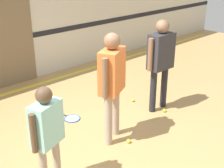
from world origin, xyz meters
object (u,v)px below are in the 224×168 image
object	(u,v)px
person_instructor	(112,77)
tennis_ball_stray_left	(133,100)
tennis_ball_stray_right	(164,110)
tennis_ball_by_spare_racket	(61,120)
racket_spare_on_floor	(71,118)
person_student_right	(161,56)
person_student_left	(47,129)
tennis_ball_near_instructor	(129,141)

from	to	relation	value
person_instructor	tennis_ball_stray_left	world-z (taller)	person_instructor
tennis_ball_stray_right	tennis_ball_by_spare_racket	bearing A→B (deg)	147.60
racket_spare_on_floor	person_student_right	bearing A→B (deg)	-127.68
person_instructor	tennis_ball_stray_right	xyz separation A→B (m)	(1.33, -0.01, -1.04)
person_student_left	racket_spare_on_floor	distance (m)	1.98
person_instructor	tennis_ball_stray_left	xyz separation A→B (m)	(1.22, 0.70, -1.04)
person_instructor	tennis_ball_stray_right	bearing A→B (deg)	-27.12
tennis_ball_by_spare_racket	tennis_ball_stray_left	xyz separation A→B (m)	(1.50, -0.32, 0.00)
person_student_left	person_student_right	bearing A→B (deg)	-9.35
tennis_ball_stray_left	tennis_ball_stray_right	bearing A→B (deg)	-81.09
person_student_right	tennis_ball_stray_right	world-z (taller)	person_student_right
person_instructor	tennis_ball_by_spare_racket	bearing A→B (deg)	79.03
tennis_ball_stray_left	person_student_right	bearing A→B (deg)	-75.89
racket_spare_on_floor	tennis_ball_near_instructor	distance (m)	1.26
person_student_right	tennis_ball_near_instructor	xyz separation A→B (m)	(-1.25, -0.44, -1.02)
person_student_right	racket_spare_on_floor	distance (m)	1.95
person_instructor	tennis_ball_by_spare_racket	xyz separation A→B (m)	(-0.28, 1.01, -1.04)
person_student_right	racket_spare_on_floor	size ratio (longest dim) A/B	3.22
person_instructor	person_student_left	distance (m)	1.39
tennis_ball_by_spare_racket	tennis_ball_stray_left	size ratio (longest dim) A/B	1.00
tennis_ball_stray_left	tennis_ball_near_instructor	bearing A→B (deg)	-139.08
tennis_ball_near_instructor	tennis_ball_stray_left	bearing A→B (deg)	40.92
person_student_right	tennis_ball_by_spare_racket	world-z (taller)	person_student_right
person_instructor	person_student_left	world-z (taller)	person_instructor
tennis_ball_stray_left	tennis_ball_stray_right	distance (m)	0.72
tennis_ball_near_instructor	tennis_ball_stray_right	distance (m)	1.26
tennis_ball_stray_right	racket_spare_on_floor	bearing A→B (deg)	145.45
person_instructor	racket_spare_on_floor	world-z (taller)	person_instructor
tennis_ball_stray_left	tennis_ball_stray_right	xyz separation A→B (m)	(0.11, -0.71, 0.00)
person_student_left	tennis_ball_near_instructor	size ratio (longest dim) A/B	21.19
person_instructor	tennis_ball_by_spare_racket	world-z (taller)	person_instructor
person_student_right	tennis_ball_by_spare_racket	bearing A→B (deg)	-26.16
racket_spare_on_floor	tennis_ball_by_spare_racket	bearing A→B (deg)	68.32
person_instructor	tennis_ball_stray_left	size ratio (longest dim) A/B	26.19
tennis_ball_by_spare_racket	person_student_left	bearing A→B (deg)	-128.25
person_student_left	tennis_ball_near_instructor	world-z (taller)	person_student_left
person_student_left	racket_spare_on_floor	xyz separation A→B (m)	(1.24, 1.29, -0.86)
person_student_right	tennis_ball_stray_left	world-z (taller)	person_student_right
tennis_ball_by_spare_racket	tennis_ball_stray_left	distance (m)	1.54
racket_spare_on_floor	tennis_ball_by_spare_racket	distance (m)	0.20
tennis_ball_by_spare_racket	tennis_ball_stray_left	world-z (taller)	same
tennis_ball_by_spare_racket	racket_spare_on_floor	bearing A→B (deg)	-12.96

